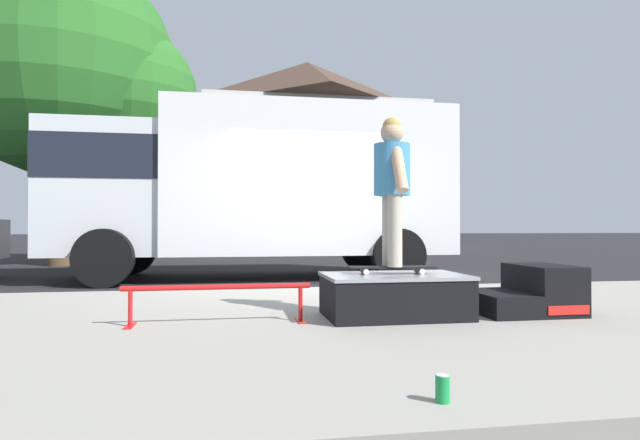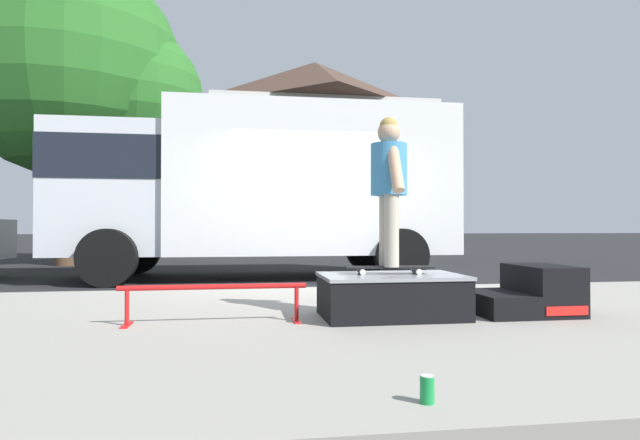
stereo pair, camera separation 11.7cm
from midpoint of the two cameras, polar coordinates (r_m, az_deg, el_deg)
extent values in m
plane|color=black|center=(7.63, -0.56, -7.72)|extent=(140.00, 140.00, 0.00)
cube|color=gray|center=(4.71, 5.44, -11.29)|extent=(50.00, 5.00, 0.12)
cube|color=black|center=(4.78, 7.34, -8.11)|extent=(1.22, 0.78, 0.38)
cube|color=gray|center=(4.76, 7.33, -6.01)|extent=(1.24, 0.80, 0.03)
cube|color=black|center=(5.17, 18.17, -8.51)|extent=(0.45, 0.75, 0.20)
cube|color=black|center=(5.38, 22.39, -6.88)|extent=(0.45, 0.75, 0.45)
cube|color=red|center=(5.08, 24.72, -8.85)|extent=(0.39, 0.01, 0.08)
cylinder|color=red|center=(4.49, -11.74, -7.11)|extent=(1.54, 0.04, 0.04)
cylinder|color=red|center=(4.59, -20.52, -8.86)|extent=(0.04, 0.04, 0.30)
cube|color=red|center=(4.61, -20.53, -10.65)|extent=(0.06, 0.28, 0.01)
cylinder|color=red|center=(4.54, -2.88, -8.99)|extent=(0.04, 0.04, 0.30)
cube|color=red|center=(4.57, -2.88, -10.79)|extent=(0.06, 0.28, 0.01)
cube|color=black|center=(4.79, 7.10, -5.08)|extent=(0.80, 0.28, 0.02)
cylinder|color=silver|center=(4.93, 9.76, -5.35)|extent=(0.05, 0.04, 0.05)
cylinder|color=silver|center=(4.76, 10.28, -5.51)|extent=(0.05, 0.04, 0.05)
cylinder|color=silver|center=(4.84, 3.98, -5.45)|extent=(0.05, 0.04, 0.05)
cylinder|color=silver|center=(4.66, 4.29, -5.62)|extent=(0.05, 0.04, 0.05)
cylinder|color=#B7AD99|center=(4.85, 6.82, -1.15)|extent=(0.13, 0.13, 0.64)
cylinder|color=#B7AD99|center=(4.69, 7.39, -1.17)|extent=(0.13, 0.13, 0.64)
cylinder|color=#3F8CBF|center=(4.80, 7.08, 5.42)|extent=(0.33, 0.33, 0.46)
cylinder|color=tan|center=(4.99, 6.40, 5.03)|extent=(0.10, 0.28, 0.44)
cylinder|color=tan|center=(4.61, 7.83, 5.53)|extent=(0.10, 0.28, 0.44)
sphere|color=tan|center=(4.85, 7.08, 9.34)|extent=(0.20, 0.20, 0.20)
sphere|color=tan|center=(4.86, 7.08, 9.99)|extent=(0.17, 0.17, 0.17)
cylinder|color=#198C3F|center=(2.57, 11.78, -17.46)|extent=(0.07, 0.07, 0.12)
cylinder|color=silver|center=(2.55, 11.77, -16.11)|extent=(0.06, 0.06, 0.00)
cube|color=silver|center=(9.80, -1.87, 4.06)|extent=(5.00, 2.35, 2.60)
cube|color=silver|center=(9.92, -22.05, 2.91)|extent=(1.90, 2.16, 2.20)
cube|color=black|center=(9.96, -22.03, 5.68)|extent=(1.92, 2.19, 0.70)
cylinder|color=black|center=(8.73, -22.73, -3.82)|extent=(0.90, 0.28, 0.90)
cylinder|color=black|center=(11.03, -20.00, -3.19)|extent=(0.90, 0.28, 0.90)
cylinder|color=black|center=(8.94, 8.10, -3.80)|extent=(0.90, 0.28, 0.90)
cylinder|color=black|center=(11.20, 4.39, -3.20)|extent=(0.90, 0.28, 0.90)
cylinder|color=brown|center=(14.16, -26.47, 1.78)|extent=(0.56, 0.56, 3.07)
sphere|color=#286623|center=(14.68, -26.39, 14.68)|extent=(5.36, 5.36, 5.36)
sphere|color=#286623|center=(14.17, -20.55, 12.41)|extent=(3.48, 3.48, 3.48)
cube|color=silver|center=(23.81, -1.48, 4.21)|extent=(9.00, 7.50, 6.00)
cube|color=#B2ADA3|center=(19.77, 0.20, 0.59)|extent=(9.00, 0.50, 2.80)
pyramid|color=#473328|center=(24.53, -1.48, 14.03)|extent=(9.54, 7.95, 2.40)
camera|label=1|loc=(0.06, -90.53, 0.01)|focal=29.60mm
camera|label=2|loc=(0.06, 89.47, -0.01)|focal=29.60mm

